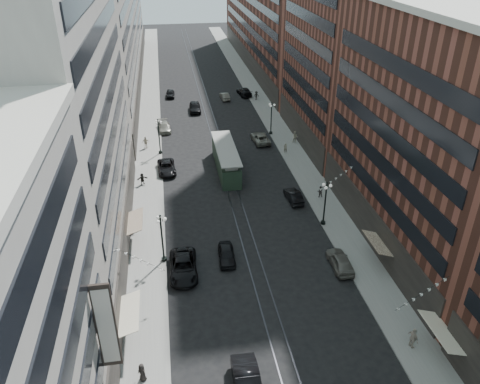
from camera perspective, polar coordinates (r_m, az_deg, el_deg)
ground at (r=77.92m, az=-2.90°, el=6.61°), size 220.00×220.00×0.00m
sidewalk_west at (r=86.89m, az=-10.99°, el=8.61°), size 4.00×180.00×0.15m
sidewalk_east at (r=88.81m, az=3.49°, el=9.55°), size 4.00×180.00×0.15m
rail_west at (r=87.12m, az=-4.14°, el=9.08°), size 0.12×180.00×0.02m
rail_east at (r=87.25m, az=-3.21°, el=9.14°), size 0.12×180.00×0.02m
building_west_mid at (r=48.20m, az=-20.05°, el=8.13°), size 8.00×36.00×28.00m
building_west_far at (r=109.24m, az=-14.89°, el=19.44°), size 8.00×90.00×26.00m
building_east_mid at (r=49.93m, az=21.26°, el=6.12°), size 8.00×30.00×24.00m
building_east_tower at (r=72.43m, az=11.57°, el=21.62°), size 8.00×26.00×42.00m
building_east_far at (r=120.44m, az=2.87°, el=20.66°), size 8.00×72.00×24.00m
lamppost_sw_far at (r=47.81m, az=-9.50°, el=-5.40°), size 1.03×1.14×5.52m
lamppost_sw_mid at (r=71.75m, az=-9.85°, el=6.83°), size 1.03×1.14×5.52m
lamppost_se_far at (r=53.85m, az=10.34°, el=-1.19°), size 1.03×1.14×5.52m
lamppost_se_mid at (r=78.24m, az=3.84°, el=9.12°), size 1.03×1.14×5.52m
streetcar at (r=66.35m, az=-1.72°, el=3.95°), size 2.79×12.61×3.49m
car_2 at (r=47.34m, az=-6.93°, el=-9.00°), size 2.86×5.96×1.64m
car_4 at (r=48.79m, az=12.12°, el=-8.24°), size 1.97×4.68×1.58m
pedestrian_2 at (r=53.85m, az=-12.77°, el=-4.18°), size 0.83×0.55×1.59m
pedestrian_4 at (r=42.09m, az=20.36°, el=-16.36°), size 0.73×1.22×1.94m
car_7 at (r=66.92m, az=-8.94°, el=2.98°), size 2.69×5.37×1.46m
car_8 at (r=81.49m, az=-9.22°, el=7.84°), size 2.38×4.97×1.40m
car_9 at (r=99.02m, az=-8.50°, el=11.77°), size 1.90×4.26×1.42m
car_10 at (r=59.35m, az=6.55°, el=-0.48°), size 1.75×4.36×1.41m
car_11 at (r=75.92m, az=2.49°, el=6.59°), size 2.68×5.40×1.47m
car_12 at (r=99.08m, az=0.52°, el=12.15°), size 2.85×5.70×1.59m
car_13 at (r=89.91m, az=-5.51°, el=10.26°), size 2.21×5.19×1.75m
car_14 at (r=96.51m, az=-1.88°, el=11.60°), size 1.76×4.30×1.39m
pedestrian_5 at (r=63.88m, az=-11.82°, el=1.58°), size 1.53×0.80×1.59m
pedestrian_6 at (r=74.79m, az=-11.42°, el=5.95°), size 1.13×0.59×1.86m
pedestrian_7 at (r=60.39m, az=9.73°, el=0.05°), size 0.79×0.50×1.53m
pedestrian_8 at (r=72.01m, az=5.55°, el=5.36°), size 0.60×0.40×1.60m
pedestrian_9 at (r=95.84m, az=2.01°, el=11.68°), size 1.20×0.66×1.76m
car_extra_0 at (r=48.77m, az=-1.64°, el=-7.62°), size 1.86×4.23×1.42m
pedestrian_extra_0 at (r=75.69m, az=6.71°, el=6.65°), size 1.06×0.92×1.92m
pedestrian_extra_1 at (r=38.40m, az=-11.85°, el=-20.70°), size 0.85×0.86×1.59m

